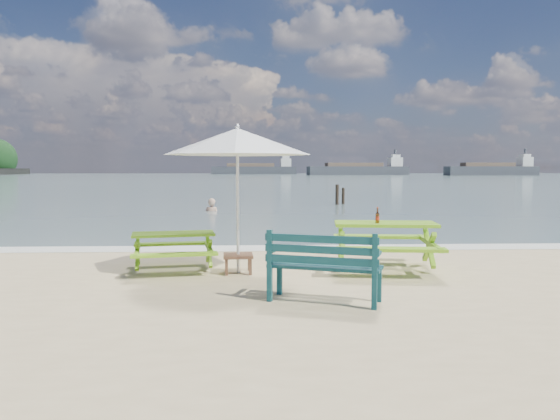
{
  "coord_description": "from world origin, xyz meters",
  "views": [
    {
      "loc": [
        -0.73,
        -7.69,
        1.83
      ],
      "look_at": [
        -0.25,
        3.0,
        1.0
      ],
      "focal_mm": 35.0,
      "sensor_mm": 36.0,
      "label": 1
    }
  ],
  "objects_px": {
    "park_bench": "(324,280)",
    "swimmer": "(212,220)",
    "beer_bottle": "(377,218)",
    "patio_umbrella": "(237,142)",
    "picnic_table_right": "(385,247)",
    "side_table": "(238,263)",
    "picnic_table_left": "(174,252)"
  },
  "relations": [
    {
      "from": "side_table",
      "to": "beer_bottle",
      "type": "height_order",
      "value": "beer_bottle"
    },
    {
      "from": "side_table",
      "to": "picnic_table_left",
      "type": "bearing_deg",
      "value": 167.46
    },
    {
      "from": "side_table",
      "to": "swimmer",
      "type": "distance_m",
      "value": 13.91
    },
    {
      "from": "swimmer",
      "to": "picnic_table_right",
      "type": "bearing_deg",
      "value": -72.89
    },
    {
      "from": "patio_umbrella",
      "to": "swimmer",
      "type": "xyz_separation_m",
      "value": [
        -1.56,
        13.81,
        -2.67
      ]
    },
    {
      "from": "patio_umbrella",
      "to": "swimmer",
      "type": "distance_m",
      "value": 14.15
    },
    {
      "from": "side_table",
      "to": "picnic_table_right",
      "type": "bearing_deg",
      "value": 4.32
    },
    {
      "from": "swimmer",
      "to": "picnic_table_left",
      "type": "bearing_deg",
      "value": -88.27
    },
    {
      "from": "picnic_table_right",
      "to": "side_table",
      "type": "xyz_separation_m",
      "value": [
        -2.63,
        -0.2,
        -0.24
      ]
    },
    {
      "from": "side_table",
      "to": "patio_umbrella",
      "type": "xyz_separation_m",
      "value": [
        0.0,
        -0.0,
        2.11
      ]
    },
    {
      "from": "picnic_table_right",
      "to": "side_table",
      "type": "bearing_deg",
      "value": -175.68
    },
    {
      "from": "picnic_table_left",
      "to": "beer_bottle",
      "type": "relative_size",
      "value": 6.58
    },
    {
      "from": "side_table",
      "to": "beer_bottle",
      "type": "relative_size",
      "value": 1.95
    },
    {
      "from": "side_table",
      "to": "park_bench",
      "type": "bearing_deg",
      "value": -59.22
    },
    {
      "from": "picnic_table_left",
      "to": "beer_bottle",
      "type": "height_order",
      "value": "beer_bottle"
    },
    {
      "from": "picnic_table_left",
      "to": "swimmer",
      "type": "relative_size",
      "value": 0.97
    },
    {
      "from": "picnic_table_right",
      "to": "beer_bottle",
      "type": "height_order",
      "value": "beer_bottle"
    },
    {
      "from": "patio_umbrella",
      "to": "park_bench",
      "type": "bearing_deg",
      "value": -59.22
    },
    {
      "from": "park_bench",
      "to": "beer_bottle",
      "type": "xyz_separation_m",
      "value": [
        1.22,
        2.18,
        0.65
      ]
    },
    {
      "from": "picnic_table_right",
      "to": "beer_bottle",
      "type": "xyz_separation_m",
      "value": [
        -0.17,
        -0.11,
        0.53
      ]
    },
    {
      "from": "picnic_table_right",
      "to": "patio_umbrella",
      "type": "bearing_deg",
      "value": -175.68
    },
    {
      "from": "patio_umbrella",
      "to": "picnic_table_right",
      "type": "bearing_deg",
      "value": 4.32
    },
    {
      "from": "swimmer",
      "to": "patio_umbrella",
      "type": "bearing_deg",
      "value": -83.56
    },
    {
      "from": "side_table",
      "to": "beer_bottle",
      "type": "xyz_separation_m",
      "value": [
        2.46,
        0.09,
        0.77
      ]
    },
    {
      "from": "picnic_table_left",
      "to": "park_bench",
      "type": "bearing_deg",
      "value": -44.41
    },
    {
      "from": "beer_bottle",
      "to": "swimmer",
      "type": "xyz_separation_m",
      "value": [
        -4.02,
        13.72,
        -1.34
      ]
    },
    {
      "from": "picnic_table_right",
      "to": "park_bench",
      "type": "height_order",
      "value": "park_bench"
    },
    {
      "from": "beer_bottle",
      "to": "picnic_table_right",
      "type": "bearing_deg",
      "value": 32.47
    },
    {
      "from": "picnic_table_left",
      "to": "picnic_table_right",
      "type": "relative_size",
      "value": 0.83
    },
    {
      "from": "picnic_table_right",
      "to": "side_table",
      "type": "relative_size",
      "value": 4.08
    },
    {
      "from": "picnic_table_left",
      "to": "picnic_table_right",
      "type": "height_order",
      "value": "picnic_table_right"
    },
    {
      "from": "park_bench",
      "to": "swimmer",
      "type": "distance_m",
      "value": 16.16
    }
  ]
}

